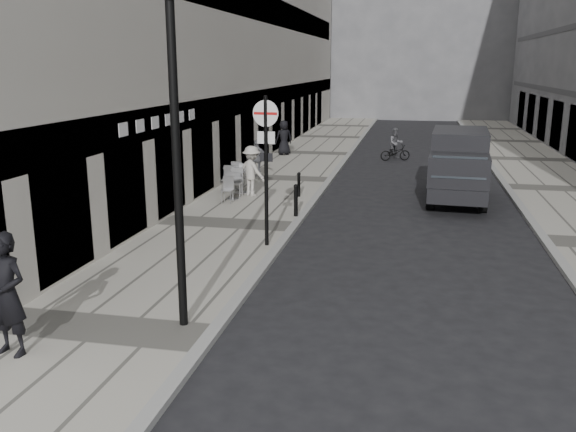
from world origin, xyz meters
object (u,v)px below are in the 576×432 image
object	(u,v)px
walking_man	(7,295)
panel_van	(459,162)
cyclist	(395,148)
lamppost	(176,143)
sign_post	(266,151)

from	to	relation	value
walking_man	panel_van	xyz separation A→B (m)	(7.87, 14.13, 0.23)
panel_van	cyclist	size ratio (longest dim) A/B	3.21
walking_man	cyclist	world-z (taller)	walking_man
panel_van	lamppost	bearing A→B (deg)	-110.34
walking_man	lamppost	bearing A→B (deg)	46.39
walking_man	panel_van	distance (m)	16.18
sign_post	panel_van	size ratio (longest dim) A/B	0.73
sign_post	cyclist	xyz separation A→B (m)	(2.75, 16.16, -1.95)
sign_post	cyclist	distance (m)	16.51
panel_van	sign_post	bearing A→B (deg)	-122.16
walking_man	sign_post	bearing A→B (deg)	79.74
walking_man	cyclist	size ratio (longest dim) A/B	1.25
walking_man	cyclist	distance (m)	23.65
sign_post	walking_man	bearing A→B (deg)	-106.61
sign_post	panel_van	world-z (taller)	sign_post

